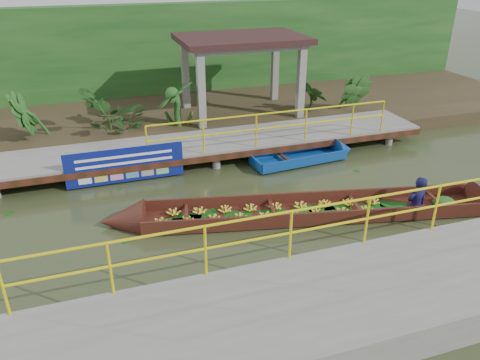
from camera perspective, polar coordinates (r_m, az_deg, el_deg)
name	(u,v)px	position (r m, az deg, el deg)	size (l,w,h in m)	color
ground	(207,216)	(11.46, -4.02, -4.44)	(80.00, 80.00, 0.00)	#2C341A
land_strip	(156,116)	(18.14, -10.17, 7.69)	(30.00, 8.00, 0.45)	#332919
far_dock	(178,148)	(14.27, -7.54, 3.89)	(16.00, 2.06, 1.66)	slate
near_dock	(326,310)	(8.40, 10.49, -15.31)	(18.00, 2.40, 1.73)	slate
pavilion	(241,47)	(17.05, 0.18, 15.92)	(4.40, 3.00, 3.00)	slate
foliage_backdrop	(143,56)	(20.11, -11.75, 14.57)	(30.00, 0.80, 4.00)	#154115
vendor_boat	(324,207)	(11.57, 10.19, -3.30)	(10.21, 3.10, 2.05)	#37160F
moored_blue_boat	(321,154)	(14.79, 9.88, 3.12)	(3.46, 1.17, 0.81)	navy
blue_banner	(125,165)	(13.19, -13.82, 1.80)	(3.20, 0.04, 1.00)	navy
tropical_plants	(172,109)	(15.83, -8.35, 8.53)	(14.07, 1.07, 1.34)	#154115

